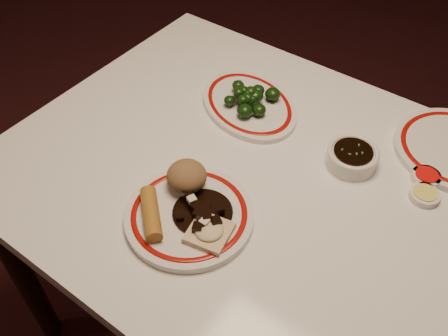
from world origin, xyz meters
TOP-DOWN VIEW (x-y plane):
  - ground at (0.00, 0.00)m, footprint 7.00×7.00m
  - dining_table at (0.00, 0.00)m, footprint 1.20×0.90m
  - main_plate at (-0.07, -0.19)m, footprint 0.34×0.34m
  - rice_mound at (-0.12, -0.13)m, footprint 0.09×0.09m
  - spring_roll at (-0.12, -0.24)m, footprint 0.11×0.11m
  - fried_wonton at (-0.01, -0.21)m, footprint 0.09×0.09m
  - stirfry_heap at (-0.05, -0.18)m, footprint 0.12×0.12m
  - broccoli_plate at (-0.17, 0.18)m, footprint 0.35×0.34m
  - broccoli_pile at (-0.17, 0.18)m, footprint 0.13×0.13m
  - soy_bowl at (0.13, 0.15)m, footprint 0.11×0.11m
  - sweet_sour_dish at (0.28, 0.20)m, footprint 0.06×0.06m
  - mustard_dish at (0.30, 0.15)m, footprint 0.06×0.06m

SIDE VIEW (x-z plane):
  - ground at x=0.00m, z-range 0.00..0.00m
  - dining_table at x=0.00m, z-range 0.28..1.03m
  - sweet_sour_dish at x=0.28m, z-range 0.75..0.77m
  - mustard_dish at x=0.30m, z-range 0.75..0.77m
  - broccoli_plate at x=-0.17m, z-range 0.75..0.77m
  - main_plate at x=-0.07m, z-range 0.75..0.77m
  - soy_bowl at x=0.13m, z-range 0.75..0.79m
  - fried_wonton at x=-0.01m, z-range 0.77..0.79m
  - stirfry_heap at x=-0.05m, z-range 0.76..0.79m
  - spring_roll at x=-0.12m, z-range 0.77..0.80m
  - broccoli_pile at x=-0.17m, z-range 0.76..0.81m
  - rice_mound at x=-0.12m, z-range 0.77..0.83m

